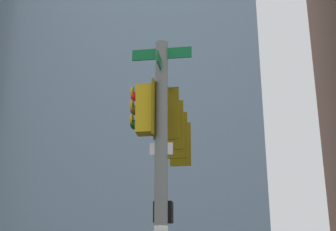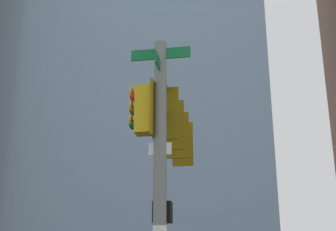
% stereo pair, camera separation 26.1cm
% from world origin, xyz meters
% --- Properties ---
extents(signal_pole_assembly, '(4.35, 1.25, 6.26)m').
position_xyz_m(signal_pole_assembly, '(-0.84, -0.44, 4.36)').
color(signal_pole_assembly, slate).
rests_on(signal_pole_assembly, ground_plane).
extents(building_brick_farside, '(20.17, 15.30, 52.48)m').
position_xyz_m(building_brick_farside, '(-61.26, -12.93, 26.24)').
color(building_brick_farside, brown).
rests_on(building_brick_farside, ground_plane).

